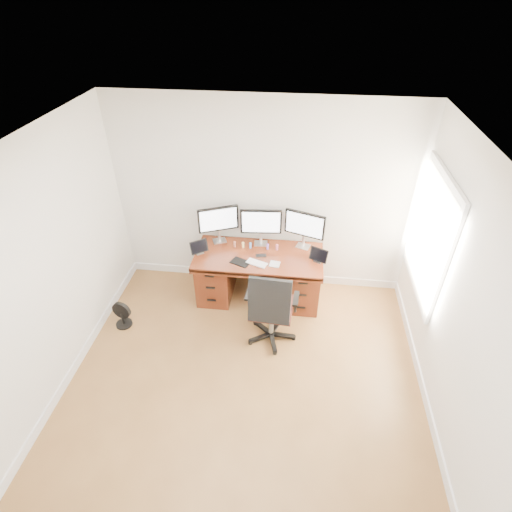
# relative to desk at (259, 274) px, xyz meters

# --- Properties ---
(ground) EXTENTS (4.50, 4.50, 0.00)m
(ground) POSITION_rel_desk_xyz_m (0.00, -1.83, -0.40)
(ground) COLOR brown
(ground) RESTS_ON ground
(back_wall) EXTENTS (4.00, 0.10, 2.70)m
(back_wall) POSITION_rel_desk_xyz_m (0.00, 0.42, 0.95)
(back_wall) COLOR white
(back_wall) RESTS_ON ground
(right_wall) EXTENTS (0.10, 4.50, 2.70)m
(right_wall) POSITION_rel_desk_xyz_m (2.00, -1.72, 0.95)
(right_wall) COLOR white
(right_wall) RESTS_ON ground
(desk) EXTENTS (1.70, 0.80, 0.75)m
(desk) POSITION_rel_desk_xyz_m (0.00, 0.00, 0.00)
(desk) COLOR #552211
(desk) RESTS_ON ground
(office_chair) EXTENTS (0.64, 0.62, 1.10)m
(office_chair) POSITION_rel_desk_xyz_m (0.24, -0.81, -0.04)
(office_chair) COLOR black
(office_chair) RESTS_ON ground
(floor_fan) EXTENTS (0.25, 0.21, 0.37)m
(floor_fan) POSITION_rel_desk_xyz_m (-1.71, -0.78, -0.22)
(floor_fan) COLOR black
(floor_fan) RESTS_ON ground
(monitor_left) EXTENTS (0.52, 0.25, 0.53)m
(monitor_left) POSITION_rel_desk_xyz_m (-0.58, 0.24, 0.68)
(monitor_left) COLOR silver
(monitor_left) RESTS_ON desk
(monitor_center) EXTENTS (0.55, 0.15, 0.53)m
(monitor_center) POSITION_rel_desk_xyz_m (0.00, 0.24, 0.68)
(monitor_center) COLOR silver
(monitor_center) RESTS_ON desk
(monitor_right) EXTENTS (0.53, 0.21, 0.53)m
(monitor_right) POSITION_rel_desk_xyz_m (0.58, 0.24, 0.68)
(monitor_right) COLOR silver
(monitor_right) RESTS_ON desk
(tablet_left) EXTENTS (0.23, 0.19, 0.19)m
(tablet_left) POSITION_rel_desk_xyz_m (-0.79, -0.08, 0.43)
(tablet_left) COLOR silver
(tablet_left) RESTS_ON desk
(tablet_right) EXTENTS (0.25, 0.16, 0.19)m
(tablet_right) POSITION_rel_desk_xyz_m (0.78, -0.08, 0.43)
(tablet_right) COLOR silver
(tablet_right) RESTS_ON desk
(keyboard) EXTENTS (0.29, 0.20, 0.01)m
(keyboard) POSITION_rel_desk_xyz_m (-0.00, -0.22, 0.36)
(keyboard) COLOR white
(keyboard) RESTS_ON desk
(trackpad) EXTENTS (0.15, 0.15, 0.01)m
(trackpad) POSITION_rel_desk_xyz_m (0.23, -0.21, 0.35)
(trackpad) COLOR silver
(trackpad) RESTS_ON desk
(drawing_tablet) EXTENTS (0.28, 0.24, 0.01)m
(drawing_tablet) POSITION_rel_desk_xyz_m (-0.22, -0.22, 0.35)
(drawing_tablet) COLOR black
(drawing_tablet) RESTS_ON desk
(phone) EXTENTS (0.15, 0.09, 0.01)m
(phone) POSITION_rel_desk_xyz_m (0.03, -0.04, 0.35)
(phone) COLOR black
(phone) RESTS_ON desk
(figurine_brown) EXTENTS (0.04, 0.04, 0.09)m
(figurine_brown) POSITION_rel_desk_xyz_m (-0.35, 0.12, 0.40)
(figurine_brown) COLOR #965847
(figurine_brown) RESTS_ON desk
(figurine_yellow) EXTENTS (0.04, 0.04, 0.09)m
(figurine_yellow) POSITION_rel_desk_xyz_m (-0.23, 0.12, 0.40)
(figurine_yellow) COLOR #DDBE6A
(figurine_yellow) RESTS_ON desk
(figurine_blue) EXTENTS (0.04, 0.04, 0.09)m
(figurine_blue) POSITION_rel_desk_xyz_m (-0.13, 0.12, 0.40)
(figurine_blue) COLOR #4A86E7
(figurine_blue) RESTS_ON desk
(figurine_purple) EXTENTS (0.04, 0.04, 0.09)m
(figurine_purple) POSITION_rel_desk_xyz_m (0.10, 0.12, 0.40)
(figurine_purple) COLOR #855CD6
(figurine_purple) RESTS_ON desk
(figurine_pink) EXTENTS (0.04, 0.04, 0.09)m
(figurine_pink) POSITION_rel_desk_xyz_m (0.23, 0.12, 0.40)
(figurine_pink) COLOR pink
(figurine_pink) RESTS_ON desk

